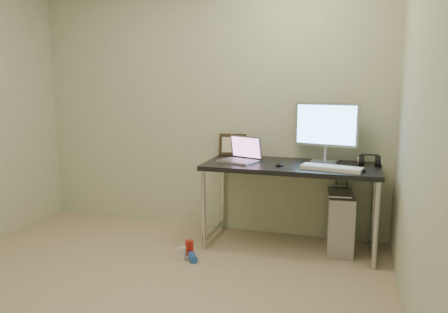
# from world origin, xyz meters

# --- Properties ---
(floor) EXTENTS (3.50, 3.50, 0.00)m
(floor) POSITION_xyz_m (0.00, 0.00, 0.00)
(floor) COLOR tan
(floor) RESTS_ON ground
(wall_back) EXTENTS (3.50, 0.02, 2.50)m
(wall_back) POSITION_xyz_m (0.00, 1.75, 1.25)
(wall_back) COLOR beige
(wall_back) RESTS_ON ground
(wall_right) EXTENTS (0.02, 3.50, 2.50)m
(wall_right) POSITION_xyz_m (1.75, 0.00, 1.25)
(wall_right) COLOR beige
(wall_right) RESTS_ON ground
(desk) EXTENTS (1.49, 0.65, 0.75)m
(desk) POSITION_xyz_m (0.89, 1.42, 0.67)
(desk) COLOR black
(desk) RESTS_ON ground
(tower_computer) EXTENTS (0.26, 0.51, 0.54)m
(tower_computer) POSITION_xyz_m (1.31, 1.48, 0.25)
(tower_computer) COLOR #A6A5AA
(tower_computer) RESTS_ON ground
(cable_a) EXTENTS (0.01, 0.16, 0.69)m
(cable_a) POSITION_xyz_m (1.26, 1.70, 0.40)
(cable_a) COLOR black
(cable_a) RESTS_ON ground
(cable_b) EXTENTS (0.02, 0.11, 0.71)m
(cable_b) POSITION_xyz_m (1.35, 1.68, 0.38)
(cable_b) COLOR black
(cable_b) RESTS_ON ground
(can_red) EXTENTS (0.09, 0.09, 0.13)m
(can_red) POSITION_xyz_m (0.11, 0.99, 0.06)
(can_red) COLOR red
(can_red) RESTS_ON ground
(can_white) EXTENTS (0.08, 0.08, 0.11)m
(can_white) POSITION_xyz_m (0.09, 0.86, 0.06)
(can_white) COLOR silver
(can_white) RESTS_ON ground
(can_blue) EXTENTS (0.12, 0.13, 0.06)m
(can_blue) POSITION_xyz_m (0.18, 0.87, 0.03)
(can_blue) COLOR blue
(can_blue) RESTS_ON ground
(laptop) EXTENTS (0.39, 0.36, 0.22)m
(laptop) POSITION_xyz_m (0.44, 1.42, 0.80)
(laptop) COLOR silver
(laptop) RESTS_ON desk
(monitor) EXTENTS (0.56, 0.20, 0.53)m
(monitor) POSITION_xyz_m (1.16, 1.62, 1.06)
(monitor) COLOR silver
(monitor) RESTS_ON desk
(keyboard) EXTENTS (0.50, 0.25, 0.03)m
(keyboard) POSITION_xyz_m (1.24, 1.28, 0.76)
(keyboard) COLOR white
(keyboard) RESTS_ON desk
(mouse_right) EXTENTS (0.09, 0.12, 0.03)m
(mouse_right) POSITION_xyz_m (1.47, 1.26, 0.77)
(mouse_right) COLOR black
(mouse_right) RESTS_ON desk
(mouse_left) EXTENTS (0.07, 0.10, 0.03)m
(mouse_left) POSITION_xyz_m (0.80, 1.32, 0.77)
(mouse_left) COLOR black
(mouse_left) RESTS_ON desk
(headphones) EXTENTS (0.18, 0.11, 0.12)m
(headphones) POSITION_xyz_m (1.53, 1.56, 0.78)
(headphones) COLOR black
(headphones) RESTS_ON desk
(picture_frame) EXTENTS (0.27, 0.11, 0.21)m
(picture_frame) POSITION_xyz_m (0.28, 1.71, 0.85)
(picture_frame) COLOR black
(picture_frame) RESTS_ON desk
(webcam) EXTENTS (0.04, 0.03, 0.11)m
(webcam) POSITION_xyz_m (0.49, 1.67, 0.83)
(webcam) COLOR silver
(webcam) RESTS_ON desk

